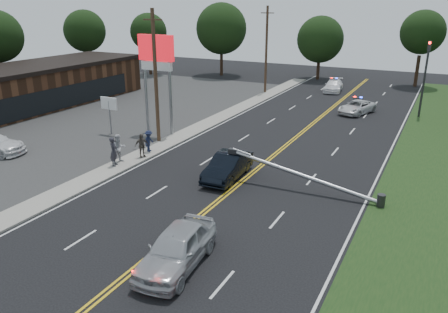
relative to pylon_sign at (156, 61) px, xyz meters
The scene contains 24 objects.
ground 18.50m from the pylon_sign, 53.13° to the right, with size 120.00×120.00×0.00m, color black.
parking_lot 11.92m from the pylon_sign, 157.17° to the right, with size 25.00×60.00×0.01m, color #2D2D2D.
sidewalk 7.46m from the pylon_sign, 62.30° to the right, with size 1.80×70.00×0.12m, color gray.
centerline_yellow 12.73m from the pylon_sign, 20.85° to the right, with size 0.36×80.00×0.00m, color gold.
pharmacy_building 17.90m from the pylon_sign, behind, with size 8.40×30.40×4.30m.
pylon_sign is the anchor object (origin of this frame).
small_sign 5.45m from the pylon_sign, 150.26° to the right, with size 1.60×0.14×3.10m.
traffic_signal 24.75m from the pylon_sign, 40.39° to the left, with size 0.28×0.41×7.05m.
fallen_streetlight 16.66m from the pylon_sign, 22.22° to the right, with size 9.36×0.44×1.91m.
utility_pole_mid 2.55m from the pylon_sign, 56.98° to the right, with size 1.60×0.28×10.00m.
utility_pole_far 20.06m from the pylon_sign, 86.28° to the left, with size 1.60×0.28×10.00m.
tree_3 31.29m from the pylon_sign, 143.93° to the left, with size 5.72×5.72×9.44m.
tree_4 32.09m from the pylon_sign, 127.62° to the left, with size 5.36×5.36×8.92m.
tree_5 31.03m from the pylon_sign, 108.02° to the left, with size 7.29×7.29×10.37m.
tree_6 32.86m from the pylon_sign, 82.66° to the left, with size 6.35×6.35×8.67m.
tree_7 37.13m from the pylon_sign, 62.69° to the left, with size 5.45×5.45×9.53m.
crashed_sedan 12.44m from the pylon_sign, 33.09° to the right, with size 1.66×4.77×1.57m, color black.
waiting_sedan 20.40m from the pylon_sign, 52.80° to the right, with size 1.98×4.92×1.68m, color #AFB2B8.
emergency_a 20.39m from the pylon_sign, 47.77° to the left, with size 2.09×4.54×1.26m, color silver.
emergency_b 26.62m from the pylon_sign, 71.22° to the left, with size 1.98×4.87×1.41m, color white.
bystander_a 9.49m from the pylon_sign, 76.42° to the right, with size 0.71×0.47×1.95m, color #2A2931.
bystander_b 8.89m from the pylon_sign, 76.18° to the right, with size 0.94×0.73×1.93m, color silver.
bystander_c 7.13m from the pylon_sign, 63.60° to the right, with size 1.02×0.58×1.57m, color #171E3A.
bystander_d 8.01m from the pylon_sign, 66.36° to the right, with size 0.98×0.41×1.68m, color #504740.
Camera 1 is at (10.33, -14.74, 10.41)m, focal length 35.00 mm.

